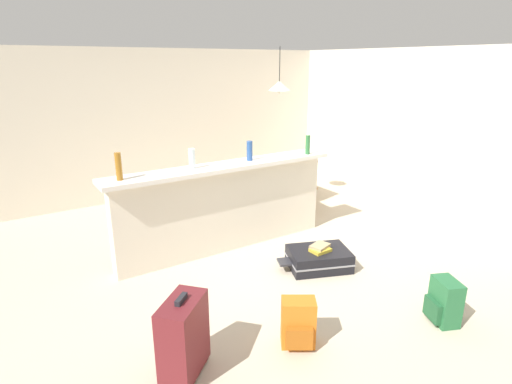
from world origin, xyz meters
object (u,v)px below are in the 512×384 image
at_px(book_stack, 320,248).
at_px(dining_chair_near_partition, 297,180).
at_px(dining_table, 277,165).
at_px(bottle_green, 308,145).
at_px(bottle_clear, 192,159).
at_px(backpack_orange, 298,324).
at_px(suitcase_upright_maroon, 183,337).
at_px(backpack_green, 444,302).
at_px(bottle_amber, 119,166).
at_px(pendant_lamp, 279,86).
at_px(bottle_blue, 250,151).
at_px(suitcase_flat_black, 318,259).

bearing_deg(book_stack, dining_chair_near_partition, 59.89).
bearing_deg(dining_table, bottle_green, -106.85).
distance_m(bottle_clear, backpack_orange, 2.25).
xyz_separation_m(bottle_clear, backpack_orange, (-0.01, -2.01, -1.02)).
relative_size(suitcase_upright_maroon, book_stack, 2.56).
relative_size(backpack_green, book_stack, 1.60).
bearing_deg(bottle_amber, book_stack, -29.43).
xyz_separation_m(pendant_lamp, backpack_orange, (-1.96, -3.00, -1.72)).
xyz_separation_m(dining_chair_near_partition, backpack_green, (-0.69, -3.03, -0.31)).
bearing_deg(bottle_blue, backpack_green, -77.95).
xyz_separation_m(bottle_clear, backpack_green, (1.31, -2.48, -1.02)).
relative_size(bottle_amber, suitcase_flat_black, 0.33).
distance_m(bottle_clear, backpack_green, 2.98).
bearing_deg(bottle_clear, suitcase_flat_black, -45.52).
height_order(dining_chair_near_partition, book_stack, dining_chair_near_partition).
bearing_deg(suitcase_upright_maroon, bottle_green, 33.43).
bearing_deg(pendant_lamp, suitcase_upright_maroon, -135.90).
relative_size(bottle_clear, backpack_orange, 0.56).
height_order(bottle_amber, dining_chair_near_partition, bottle_amber).
relative_size(pendant_lamp, suitcase_upright_maroon, 1.03).
distance_m(dining_table, backpack_orange, 3.71).
bearing_deg(bottle_blue, pendant_lamp, 40.43).
relative_size(dining_table, pendant_lamp, 1.60).
relative_size(dining_table, suitcase_upright_maroon, 1.64).
relative_size(bottle_blue, pendant_lamp, 0.36).
bearing_deg(bottle_blue, dining_chair_near_partition, 24.51).
height_order(bottle_amber, suitcase_flat_black, bottle_amber).
bearing_deg(backpack_orange, dining_table, 57.17).
distance_m(bottle_green, backpack_green, 2.59).
bearing_deg(suitcase_flat_black, dining_table, 66.37).
bearing_deg(bottle_clear, bottle_amber, -178.23).
bearing_deg(dining_chair_near_partition, backpack_green, -102.77).
relative_size(dining_chair_near_partition, book_stack, 3.55).
relative_size(bottle_clear, pendant_lamp, 0.34).
bearing_deg(bottle_clear, bottle_green, -4.09).
distance_m(bottle_clear, bottle_green, 1.63).
height_order(bottle_blue, suitcase_flat_black, bottle_blue).
bearing_deg(bottle_clear, dining_chair_near_partition, 15.34).
relative_size(bottle_clear, suitcase_upright_maroon, 0.35).
height_order(pendant_lamp, backpack_green, pendant_lamp).
xyz_separation_m(pendant_lamp, backpack_green, (-0.64, -3.47, -1.72)).
relative_size(dining_chair_near_partition, suitcase_flat_black, 1.04).
bearing_deg(bottle_amber, suitcase_flat_black, -28.91).
distance_m(dining_chair_near_partition, pendant_lamp, 1.48).
xyz_separation_m(bottle_clear, suitcase_upright_maroon, (-0.94, -1.81, -0.89)).
distance_m(pendant_lamp, suitcase_upright_maroon, 4.33).
bearing_deg(bottle_green, pendant_lamp, 73.62).
xyz_separation_m(bottle_amber, dining_table, (2.82, 1.11, -0.60)).
relative_size(dining_chair_near_partition, backpack_green, 2.21).
bearing_deg(backpack_green, bottle_clear, 117.80).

